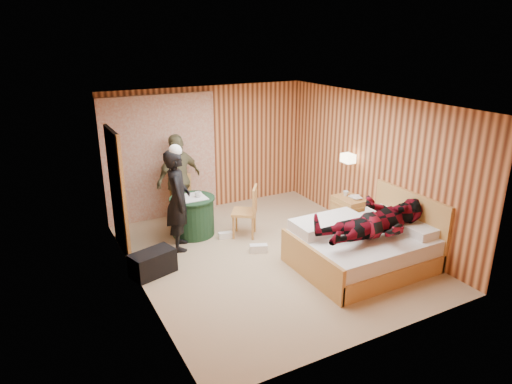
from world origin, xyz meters
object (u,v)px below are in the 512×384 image
man_at_table (179,179)px  nightstand (349,212)px  round_table (193,216)px  woman_standing (178,200)px  wall_lamp (348,158)px  man_on_bed (377,213)px  chair_far (181,195)px  bed (362,247)px  duffel_bag (153,263)px  chair_near (249,208)px

man_at_table → nightstand: bearing=125.0°
round_table → woman_standing: woman_standing is taller
wall_lamp → round_table: size_ratio=0.32×
nightstand → man_on_bed: size_ratio=0.35×
wall_lamp → man_on_bed: size_ratio=0.15×
chair_far → man_on_bed: 3.77m
woman_standing → man_at_table: size_ratio=1.00×
wall_lamp → bed: size_ratio=0.13×
wall_lamp → duffel_bag: size_ratio=0.39×
bed → chair_near: 2.11m
chair_far → woman_standing: 1.17m
nightstand → woman_standing: 3.19m
round_table → woman_standing: 0.75m
man_at_table → wall_lamp: bearing=128.2°
bed → round_table: bearing=129.4°
wall_lamp → nightstand: size_ratio=0.42×
bed → nightstand: size_ratio=3.24×
round_table → woman_standing: size_ratio=0.47×
woman_standing → round_table: bearing=-26.3°
wall_lamp → bed: wall_lamp is taller
round_table → chair_far: bearing=88.5°
round_table → woman_standing: (-0.39, -0.40, 0.50)m
chair_near → duffel_bag: size_ratio=1.41×
nightstand → woman_standing: woman_standing is taller
nightstand → chair_far: (-2.66, 1.73, 0.23)m
bed → chair_near: bed is taller
man_on_bed → duffel_bag: bearing=153.7°
man_on_bed → bed: bearing=96.2°
nightstand → chair_near: 1.91m
woman_standing → bed: bearing=-112.4°
nightstand → bed: bearing=-121.0°
bed → round_table: size_ratio=2.46×
bed → duffel_bag: 3.23m
man_on_bed → nightstand: bearing=63.8°
duffel_bag → man_at_table: 2.16m
duffel_bag → round_table: bearing=28.8°
nightstand → round_table: size_ratio=0.76×
wall_lamp → man_at_table: 3.17m
bed → chair_near: size_ratio=2.14×
wall_lamp → chair_near: size_ratio=0.28×
bed → woman_standing: bearing=140.0°
wall_lamp → duffel_bag: bearing=-177.2°
nightstand → man_at_table: 3.25m
chair_far → chair_near: 1.44m
wall_lamp → chair_near: bearing=168.8°
woman_standing → wall_lamp: bearing=-81.5°
wall_lamp → woman_standing: 3.18m
duffel_bag → man_on_bed: bearing=-43.3°
man_at_table → woman_standing: bearing=48.5°
bed → round_table: (-1.92, 2.34, 0.05)m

